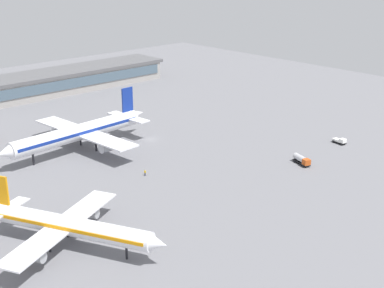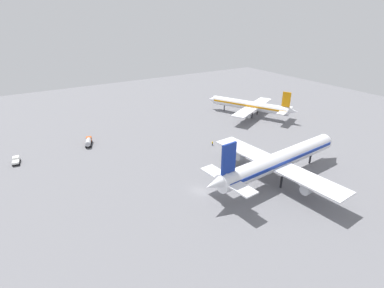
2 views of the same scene
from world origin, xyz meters
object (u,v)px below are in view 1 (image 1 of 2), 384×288
Objects in this scene: ground_crew_worker at (145,173)px; airplane_taxiing at (79,132)px; pushback_tractor at (340,141)px; airplane_at_gate at (68,225)px; fuel_truck at (302,160)px.

airplane_taxiing is at bearing 83.20° from ground_crew_worker.
pushback_tractor is at bearing 136.96° from airplane_taxiing.
airplane_at_gate is 58.26m from airplane_taxiing.
airplane_at_gate is 24.54× the size of ground_crew_worker.
fuel_truck is (-40.50, 53.29, -4.55)m from airplane_taxiing.
airplane_taxiing is (-32.67, -48.23, 1.08)m from airplane_at_gate.
fuel_truck is at bearing -43.35° from ground_crew_worker.
airplane_at_gate is at bearing -75.64° from fuel_truck.
pushback_tractor reaches higher than ground_crew_worker.
fuel_truck is at bearing 122.73° from airplane_taxiing.
airplane_at_gate reaches higher than pushback_tractor.
pushback_tractor is (-64.06, 51.02, -4.97)m from airplane_taxiing.
fuel_truck is (23.56, 2.27, 0.42)m from pushback_tractor.
pushback_tractor is (-96.73, 2.79, -3.89)m from airplane_at_gate.
ground_crew_worker is (38.26, -24.07, -0.54)m from fuel_truck.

